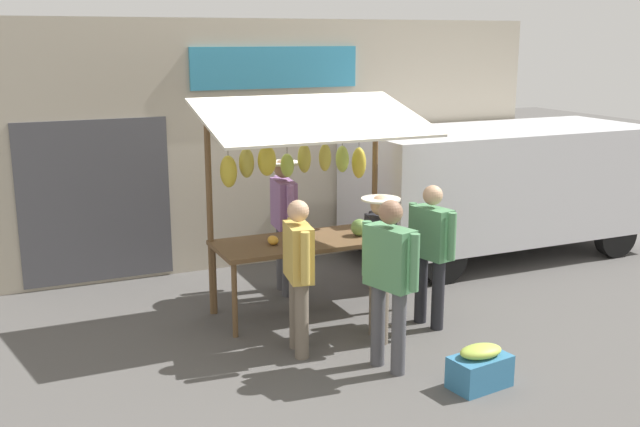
% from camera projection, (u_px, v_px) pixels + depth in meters
% --- Properties ---
extents(ground_plane, '(40.00, 40.00, 0.00)m').
position_uv_depth(ground_plane, '(310.00, 311.00, 8.88)').
color(ground_plane, '#514F4C').
extents(street_backdrop, '(9.00, 0.30, 3.40)m').
position_uv_depth(street_backdrop, '(244.00, 145.00, 10.42)').
color(street_backdrop, '#B2A893').
rests_on(street_backdrop, ground).
extents(market_stall, '(2.50, 1.46, 2.50)m').
position_uv_depth(market_stall, '(306.00, 180.00, 8.59)').
color(market_stall, brown).
rests_on(market_stall, ground).
extents(vendor_with_sunhat, '(0.44, 0.72, 1.71)m').
position_uv_depth(vendor_with_sunhat, '(284.00, 214.00, 9.30)').
color(vendor_with_sunhat, '#4C4C51').
rests_on(vendor_with_sunhat, ground).
extents(shopper_with_shopping_bag, '(0.35, 0.69, 1.69)m').
position_uv_depth(shopper_with_shopping_bag, '(389.00, 273.00, 7.11)').
color(shopper_with_shopping_bag, '#4C4C51').
rests_on(shopper_with_shopping_bag, ground).
extents(shopper_in_striped_shirt, '(0.30, 0.68, 1.60)m').
position_uv_depth(shopper_in_striped_shirt, '(298.00, 267.00, 7.51)').
color(shopper_in_striped_shirt, '#726656').
rests_on(shopper_in_striped_shirt, ground).
extents(shopper_in_grey_tee, '(0.41, 0.67, 1.57)m').
position_uv_depth(shopper_in_grey_tee, '(380.00, 256.00, 7.87)').
color(shopper_in_grey_tee, '#726656').
rests_on(shopper_in_grey_tee, ground).
extents(shopper_with_ponytail, '(0.32, 0.67, 1.60)m').
position_uv_depth(shopper_with_ponytail, '(431.00, 246.00, 8.24)').
color(shopper_with_ponytail, '#232328').
rests_on(shopper_with_ponytail, ground).
extents(parked_van, '(4.40, 1.85, 1.88)m').
position_uv_depth(parked_van, '(491.00, 181.00, 10.90)').
color(parked_van, silver).
rests_on(parked_van, ground).
extents(produce_crate_near, '(0.60, 0.41, 0.41)m').
position_uv_depth(produce_crate_near, '(480.00, 368.00, 6.92)').
color(produce_crate_near, teal).
rests_on(produce_crate_near, ground).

